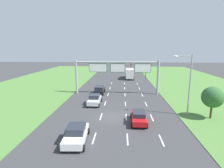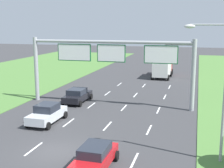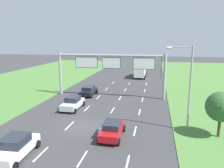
# 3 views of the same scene
# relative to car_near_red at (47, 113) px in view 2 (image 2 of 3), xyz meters

# --- Properties ---
(ground_plane) EXTENTS (200.00, 200.00, 0.00)m
(ground_plane) POSITION_rel_car_near_red_xyz_m (3.51, -5.49, -0.82)
(ground_plane) COLOR #38383A
(lane_dashes_inner_left) EXTENTS (0.14, 44.40, 0.01)m
(lane_dashes_inner_left) POSITION_rel_car_near_red_xyz_m (1.76, -2.49, -0.82)
(lane_dashes_inner_left) COLOR white
(lane_dashes_inner_left) RESTS_ON ground_plane
(lane_dashes_inner_right) EXTENTS (0.14, 44.40, 0.01)m
(lane_dashes_inner_right) POSITION_rel_car_near_red_xyz_m (5.26, -2.49, -0.82)
(lane_dashes_inner_right) COLOR white
(lane_dashes_inner_right) RESTS_ON ground_plane
(lane_dashes_slip) EXTENTS (0.14, 44.40, 0.01)m
(lane_dashes_slip) POSITION_rel_car_near_red_xyz_m (8.76, -2.49, -0.82)
(lane_dashes_slip) COLOR white
(lane_dashes_slip) RESTS_ON ground_plane
(car_near_red) EXTENTS (2.14, 4.41, 1.66)m
(car_near_red) POSITION_rel_car_near_red_xyz_m (0.00, 0.00, 0.00)
(car_near_red) COLOR silver
(car_near_red) RESTS_ON ground_plane
(car_lead_silver) EXTENTS (2.12, 4.49, 1.53)m
(car_lead_silver) POSITION_rel_car_near_red_xyz_m (-0.13, 7.35, -0.04)
(car_lead_silver) COLOR black
(car_lead_silver) RESTS_ON ground_plane
(car_mid_lane) EXTENTS (2.03, 4.16, 1.50)m
(car_mid_lane) POSITION_rel_car_near_red_xyz_m (6.78, -7.28, -0.05)
(car_mid_lane) COLOR red
(car_mid_lane) RESTS_ON ground_plane
(box_truck) EXTENTS (2.80, 7.33, 3.19)m
(box_truck) POSITION_rel_car_near_red_xyz_m (6.95, 26.25, 0.89)
(box_truck) COLOR #B21E19
(box_truck) RESTS_ON ground_plane
(sign_gantry) EXTENTS (17.24, 0.44, 7.00)m
(sign_gantry) POSITION_rel_car_near_red_xyz_m (3.64, 7.24, 4.14)
(sign_gantry) COLOR #9EA0A5
(sign_gantry) RESTS_ON ground_plane
(traffic_light_mast) EXTENTS (4.76, 0.49, 5.60)m
(traffic_light_mast) POSITION_rel_car_near_red_xyz_m (9.91, 25.36, 3.04)
(traffic_light_mast) COLOR #47494F
(traffic_light_mast) RESTS_ON ground_plane
(street_lamp) EXTENTS (2.61, 0.32, 8.50)m
(street_lamp) POSITION_rel_car_near_red_xyz_m (13.54, -4.24, 4.26)
(street_lamp) COLOR #9EA0A5
(street_lamp) RESTS_ON ground_plane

